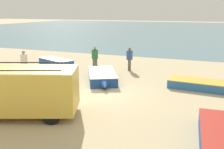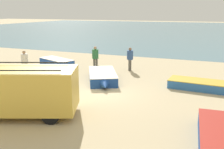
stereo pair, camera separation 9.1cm
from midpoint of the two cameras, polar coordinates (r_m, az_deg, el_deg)
ground_plane at (r=14.38m, az=-3.38°, el=-4.12°), size 200.00×200.00×0.00m
sea_water at (r=64.79m, az=16.73°, el=9.33°), size 120.00×80.00×0.01m
parked_van at (r=11.76m, az=-19.71°, el=-3.20°), size 5.24×3.67×2.19m
fishing_rowboat_0 at (r=21.55m, az=-12.45°, el=2.55°), size 3.86×2.33×0.66m
fishing_rowboat_1 at (r=9.66m, az=22.15°, el=-12.44°), size 1.60×4.65×0.63m
fishing_rowboat_2 at (r=16.68m, az=-2.29°, el=-0.48°), size 3.11×4.32×0.61m
fishing_rowboat_3 at (r=15.87m, az=20.45°, el=-2.32°), size 5.34×1.71×0.50m
fisherman_0 at (r=19.05m, az=-18.73°, el=2.84°), size 0.45×0.45×1.73m
fisherman_1 at (r=19.59m, az=3.70°, el=3.85°), size 0.46×0.46×1.74m
fisherman_3 at (r=19.79m, az=-3.89°, el=4.06°), size 0.47×0.47×1.80m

